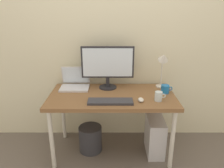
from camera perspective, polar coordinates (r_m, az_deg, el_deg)
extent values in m
plane|color=#665B51|center=(2.69, 0.00, -16.72)|extent=(6.00, 6.00, 0.00)
cube|color=beige|center=(2.58, 0.02, 13.10)|extent=(4.40, 0.04, 2.60)
cube|color=brown|center=(2.35, 0.00, -3.21)|extent=(1.32, 0.68, 0.04)
cylinder|color=silver|center=(2.35, -15.30, -13.71)|extent=(0.04, 0.04, 0.66)
cylinder|color=silver|center=(2.35, 15.29, -13.74)|extent=(0.04, 0.04, 0.66)
cylinder|color=silver|center=(2.82, -12.44, -7.48)|extent=(0.04, 0.04, 0.66)
cylinder|color=silver|center=(2.82, 12.47, -7.50)|extent=(0.04, 0.04, 0.66)
cylinder|color=#232328|center=(2.53, -1.08, -0.79)|extent=(0.20, 0.20, 0.01)
cylinder|color=#232328|center=(2.51, -1.09, 0.53)|extent=(0.04, 0.04, 0.11)
cube|color=#232328|center=(2.45, -1.13, 5.64)|extent=(0.58, 0.03, 0.35)
cube|color=white|center=(2.43, -1.14, 5.54)|extent=(0.54, 0.01, 0.32)
cube|color=silver|center=(2.53, -9.60, -1.03)|extent=(0.32, 0.22, 0.02)
cube|color=silver|center=(2.61, -9.30, 2.29)|extent=(0.32, 0.05, 0.21)
cube|color=white|center=(2.60, -9.33, 2.27)|extent=(0.30, 0.03, 0.18)
cylinder|color=silver|center=(2.62, 12.40, -0.55)|extent=(0.11, 0.11, 0.01)
cylinder|color=silver|center=(2.57, 12.66, 2.86)|extent=(0.02, 0.02, 0.31)
cone|color=silver|center=(2.49, 13.18, 6.69)|extent=(0.11, 0.14, 0.13)
cube|color=#333338|center=(2.15, -0.44, -4.51)|extent=(0.44, 0.14, 0.02)
ellipsoid|color=silver|center=(2.19, 7.45, -4.07)|extent=(0.06, 0.09, 0.03)
cylinder|color=#1E72BF|center=(2.44, 13.51, -1.27)|extent=(0.09, 0.09, 0.09)
torus|color=#1E72BF|center=(2.45, 14.80, -1.17)|extent=(0.05, 0.01, 0.05)
cylinder|color=silver|center=(2.23, 11.88, -3.12)|extent=(0.07, 0.07, 0.09)
torus|color=silver|center=(2.24, 13.13, -2.99)|extent=(0.05, 0.01, 0.05)
cube|color=silver|center=(2.60, 10.98, -12.99)|extent=(0.18, 0.36, 0.42)
cylinder|color=#333338|center=(2.63, -5.57, -13.84)|extent=(0.26, 0.26, 0.30)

